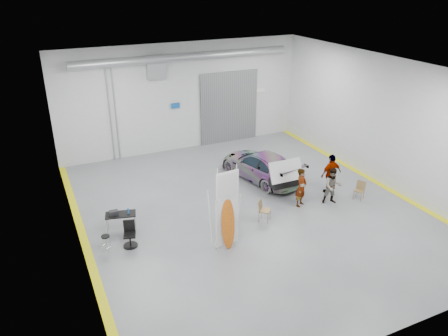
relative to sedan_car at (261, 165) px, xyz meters
name	(u,v)px	position (x,y,z in m)	size (l,w,h in m)	color
ground	(249,209)	(-1.97, -2.50, -0.69)	(16.00, 16.00, 0.00)	slate
room_shell	(232,104)	(-1.73, -0.28, 3.39)	(14.02, 16.18, 6.01)	#BCBFC1
sedan_car	(261,165)	(0.00, 0.00, 0.00)	(1.94, 4.76, 1.38)	silver
person_a	(301,187)	(0.22, -3.13, 0.18)	(0.63, 0.41, 1.74)	#997953
person_b	(333,186)	(1.59, -3.53, 0.14)	(0.81, 0.62, 1.66)	slate
person_c	(331,174)	(2.14, -2.68, 0.26)	(1.10, 0.45, 1.90)	#9E4934
surfboard_display	(227,216)	(-4.07, -4.71, 0.64)	(0.93, 0.30, 3.28)	white
folding_chair_near	(264,214)	(-1.85, -3.60, -0.40)	(0.61, 0.69, 0.92)	brown
folding_chair_far	(358,194)	(2.92, -3.75, -0.43)	(0.53, 0.64, 0.83)	brown
shop_stool	(106,243)	(-8.15, -3.06, -0.37)	(0.33, 0.33, 0.64)	black
work_table	(119,214)	(-7.39, -1.88, 0.04)	(1.27, 0.84, 0.95)	#93959B
office_chair	(129,235)	(-7.30, -3.07, -0.25)	(0.54, 0.56, 1.00)	black
trunk_lid	(285,168)	(0.00, -2.13, 0.71)	(1.61, 0.98, 0.04)	silver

